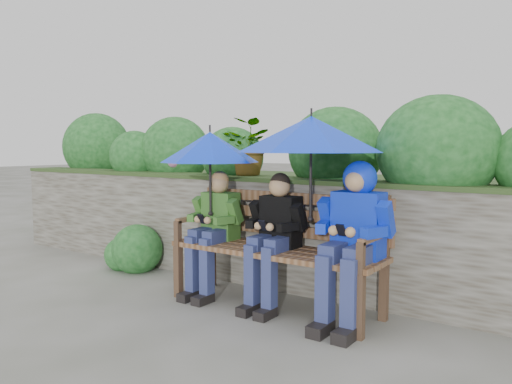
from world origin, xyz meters
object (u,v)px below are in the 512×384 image
Objects in this scene: park_bench at (279,241)px; boy_right at (353,229)px; umbrella_left at (210,147)px; boy_left at (214,225)px; umbrella_right at (311,134)px; boy_middle at (274,232)px.

boy_right reaches higher than park_bench.
boy_right is at bearing 1.36° from umbrella_left.
boy_left is (-0.63, -0.08, 0.08)m from park_bench.
umbrella_left is (-0.01, -0.03, 0.68)m from boy_left.
umbrella_left is 0.95m from umbrella_right.
boy_left is 0.94× the size of umbrella_right.
boy_left reaches higher than park_bench.
boy_middle is 0.69m from boy_right.
park_bench is at bearing 176.50° from umbrella_right.
boy_left is 1.29× the size of umbrella_left.
boy_middle is at bearing -87.20° from park_bench.
umbrella_left reaches higher than park_bench.
boy_left is at bearing 69.26° from umbrella_left.
park_bench is at bearing 92.80° from boy_middle.
boy_left is at bearing -172.66° from park_bench.
umbrella_right is at bearing 171.08° from boy_right.
boy_right is at bearing -6.58° from park_bench.
boy_left is 0.63m from boy_middle.
boy_right reaches higher than boy_middle.
boy_left is 0.91× the size of boy_right.
umbrella_left is at bearing -178.64° from boy_right.
park_bench is 0.64m from boy_left.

